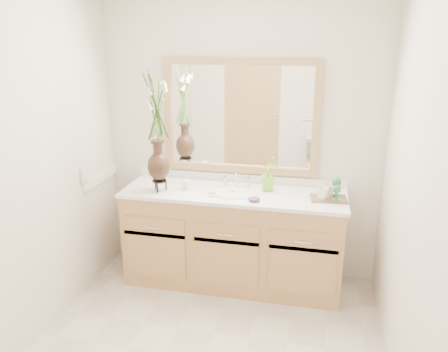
% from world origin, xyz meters
% --- Properties ---
extents(wall_back, '(2.40, 0.02, 2.40)m').
position_xyz_m(wall_back, '(0.00, 1.30, 1.20)').
color(wall_back, silver).
rests_on(wall_back, floor).
extents(wall_front, '(2.40, 0.02, 2.40)m').
position_xyz_m(wall_front, '(0.00, -1.30, 1.20)').
color(wall_front, silver).
rests_on(wall_front, floor).
extents(wall_left, '(0.02, 2.60, 2.40)m').
position_xyz_m(wall_left, '(-1.20, 0.00, 1.20)').
color(wall_left, silver).
rests_on(wall_left, floor).
extents(wall_right, '(0.02, 2.60, 2.40)m').
position_xyz_m(wall_right, '(1.20, 0.00, 1.20)').
color(wall_right, silver).
rests_on(wall_right, floor).
extents(vanity, '(1.80, 0.55, 0.80)m').
position_xyz_m(vanity, '(0.00, 1.01, 0.40)').
color(vanity, tan).
rests_on(vanity, floor).
extents(counter, '(1.84, 0.57, 0.03)m').
position_xyz_m(counter, '(0.00, 1.01, 0.82)').
color(counter, white).
rests_on(counter, vanity).
extents(sink, '(0.38, 0.34, 0.23)m').
position_xyz_m(sink, '(0.00, 1.00, 0.78)').
color(sink, white).
rests_on(sink, counter).
extents(mirror, '(1.32, 0.04, 0.97)m').
position_xyz_m(mirror, '(0.00, 1.28, 1.41)').
color(mirror, white).
rests_on(mirror, wall_back).
extents(switch_plate, '(0.02, 0.12, 0.12)m').
position_xyz_m(switch_plate, '(-1.19, 0.76, 0.98)').
color(switch_plate, white).
rests_on(switch_plate, wall_left).
extents(flower_vase, '(0.21, 0.21, 0.88)m').
position_xyz_m(flower_vase, '(-0.60, 0.91, 1.43)').
color(flower_vase, black).
rests_on(flower_vase, counter).
extents(tumbler, '(0.06, 0.06, 0.08)m').
position_xyz_m(tumbler, '(-0.39, 0.99, 0.87)').
color(tumbler, white).
rests_on(tumbler, counter).
extents(soap_dish, '(0.10, 0.10, 0.03)m').
position_xyz_m(soap_dish, '(-0.14, 0.90, 0.84)').
color(soap_dish, white).
rests_on(soap_dish, counter).
extents(soap_bottle, '(0.10, 0.10, 0.17)m').
position_xyz_m(soap_bottle, '(0.27, 1.11, 0.92)').
color(soap_bottle, '#79C62E').
rests_on(soap_bottle, counter).
extents(purple_dish, '(0.10, 0.09, 0.03)m').
position_xyz_m(purple_dish, '(0.20, 0.83, 0.85)').
color(purple_dish, '#582570').
rests_on(purple_dish, counter).
extents(tray, '(0.30, 0.21, 0.01)m').
position_xyz_m(tray, '(0.76, 1.00, 0.84)').
color(tray, brown).
rests_on(tray, counter).
extents(mug_left, '(0.13, 0.13, 0.10)m').
position_xyz_m(mug_left, '(0.71, 0.96, 0.90)').
color(mug_left, white).
rests_on(mug_left, tray).
extents(mug_right, '(0.13, 0.13, 0.09)m').
position_xyz_m(mug_right, '(0.77, 1.06, 0.89)').
color(mug_right, white).
rests_on(mug_right, tray).
extents(goblet_front, '(0.06, 0.06, 0.13)m').
position_xyz_m(goblet_front, '(0.82, 0.94, 0.93)').
color(goblet_front, '#246E39').
rests_on(goblet_front, tray).
extents(goblet_back, '(0.07, 0.07, 0.15)m').
position_xyz_m(goblet_back, '(0.82, 1.06, 0.95)').
color(goblet_back, '#246E39').
rests_on(goblet_back, tray).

